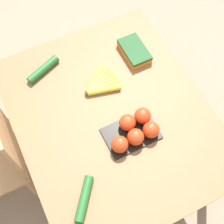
# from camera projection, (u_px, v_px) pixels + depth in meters

# --- Properties ---
(ground_plane) EXTENTS (12.00, 12.00, 0.00)m
(ground_plane) POSITION_uv_depth(u_px,v_px,m) (112.00, 160.00, 2.22)
(ground_plane) COLOR gray
(dining_table) EXTENTS (1.17, 0.95, 0.72)m
(dining_table) POSITION_uv_depth(u_px,v_px,m) (112.00, 123.00, 1.66)
(dining_table) COLOR olive
(dining_table) RESTS_ON ground_plane
(banana_bunch) EXTENTS (0.19, 0.19, 0.04)m
(banana_bunch) POSITION_uv_depth(u_px,v_px,m) (100.00, 84.00, 1.64)
(banana_bunch) COLOR brown
(banana_bunch) RESTS_ON dining_table
(tomato_pack) EXTENTS (0.18, 0.26, 0.09)m
(tomato_pack) POSITION_uv_depth(u_px,v_px,m) (135.00, 130.00, 1.49)
(tomato_pack) COLOR black
(tomato_pack) RESTS_ON dining_table
(carrot_bag) EXTENTS (0.20, 0.12, 0.05)m
(carrot_bag) POSITION_uv_depth(u_px,v_px,m) (134.00, 51.00, 1.72)
(carrot_bag) COLOR orange
(carrot_bag) RESTS_ON dining_table
(cucumber_near) EXTENTS (0.18, 0.16, 0.04)m
(cucumber_near) POSITION_uv_depth(u_px,v_px,m) (84.00, 199.00, 1.36)
(cucumber_near) COLOR #236028
(cucumber_near) RESTS_ON dining_table
(cucumber_far) EXTENTS (0.11, 0.20, 0.04)m
(cucumber_far) POSITION_uv_depth(u_px,v_px,m) (43.00, 69.00, 1.67)
(cucumber_far) COLOR #236028
(cucumber_far) RESTS_ON dining_table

